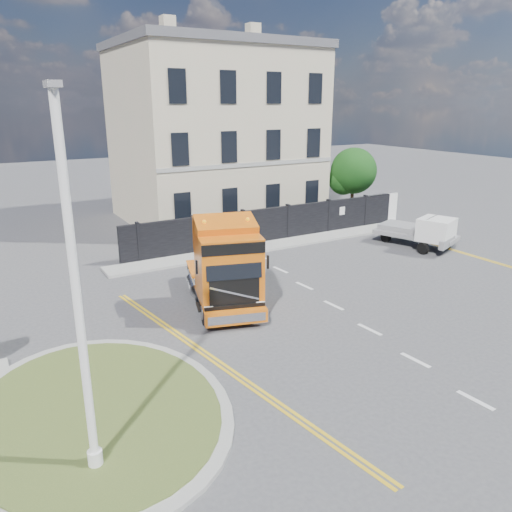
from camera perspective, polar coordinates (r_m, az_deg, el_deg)
ground at (r=19.02m, az=1.10°, el=-7.01°), size 120.00×120.00×0.00m
traffic_island at (r=14.24m, az=-17.78°, el=-16.54°), size 6.80×6.80×0.17m
hoarding_fence at (r=29.26m, az=2.90°, el=3.74°), size 18.80×0.25×2.00m
georgian_building at (r=34.79m, az=-4.73°, el=13.80°), size 12.30×10.30×12.80m
tree at (r=35.99m, az=10.82°, el=9.31°), size 3.20×3.20×4.80m
pavement_far at (r=28.47m, az=2.93°, el=1.40°), size 20.00×1.60×0.12m
truck at (r=19.26m, az=-3.51°, el=-1.55°), size 3.86×6.41×3.61m
flatbed_pickup at (r=28.90m, az=19.05°, el=2.63°), size 3.22×4.86×1.85m
lamppost_island at (r=10.43m, az=-19.86°, el=-3.78°), size 0.25×0.50×8.15m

